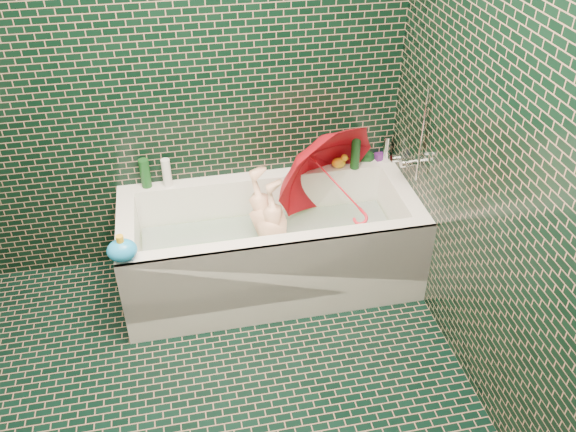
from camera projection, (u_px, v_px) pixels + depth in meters
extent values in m
plane|color=black|center=(172.00, 68.00, 3.25)|extent=(2.80, 0.00, 2.80)
plane|color=black|center=(530.00, 179.00, 2.35)|extent=(0.00, 2.80, 2.80)
cube|color=white|center=(271.00, 269.00, 3.71)|extent=(1.70, 0.75, 0.15)
cube|color=white|center=(261.00, 202.00, 3.81)|extent=(1.70, 0.10, 0.40)
cube|color=white|center=(281.00, 269.00, 3.29)|extent=(1.70, 0.10, 0.40)
cube|color=white|center=(400.00, 217.00, 3.68)|extent=(0.10, 0.55, 0.40)
cube|color=white|center=(130.00, 251.00, 3.42)|extent=(0.10, 0.55, 0.40)
cube|color=white|center=(283.00, 284.00, 3.31)|extent=(1.70, 0.02, 0.55)
cube|color=green|center=(271.00, 259.00, 3.67)|extent=(1.35, 0.47, 0.01)
cube|color=silver|center=(270.00, 240.00, 3.58)|extent=(1.48, 0.53, 0.00)
cylinder|color=silver|center=(412.00, 162.00, 3.47)|extent=(0.14, 0.05, 0.05)
cylinder|color=silver|center=(396.00, 158.00, 3.50)|extent=(0.05, 0.04, 0.04)
cylinder|color=silver|center=(422.00, 136.00, 3.26)|extent=(0.01, 0.01, 0.55)
imported|color=beige|center=(275.00, 240.00, 3.56)|extent=(0.98, 0.60, 0.32)
imported|color=red|center=(337.00, 185.00, 3.53)|extent=(1.03, 1.00, 1.01)
imported|color=white|center=(385.00, 161.00, 3.83)|extent=(0.09, 0.09, 0.23)
imported|color=#4E1C6A|center=(384.00, 161.00, 3.83)|extent=(0.10, 0.10, 0.19)
imported|color=#134219|center=(365.00, 162.00, 3.82)|extent=(0.17, 0.17, 0.18)
cylinder|color=#134219|center=(356.00, 151.00, 3.69)|extent=(0.07, 0.07, 0.23)
cylinder|color=silver|center=(387.00, 149.00, 3.78)|extent=(0.06, 0.06, 0.17)
cylinder|color=#134219|center=(145.00, 173.00, 3.54)|extent=(0.06, 0.06, 0.18)
cylinder|color=white|center=(167.00, 173.00, 3.55)|extent=(0.06, 0.06, 0.17)
ellipsoid|color=#EFAE18|center=(339.00, 163.00, 3.74)|extent=(0.11, 0.10, 0.06)
sphere|color=#EFAE18|center=(344.00, 158.00, 3.72)|extent=(0.04, 0.04, 0.04)
cone|color=orange|center=(348.00, 159.00, 3.71)|extent=(0.02, 0.02, 0.02)
ellipsoid|color=#198EE5|center=(122.00, 250.00, 3.01)|extent=(0.18, 0.16, 0.12)
cylinder|color=#EFAE18|center=(120.00, 239.00, 2.97)|extent=(0.04, 0.04, 0.04)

